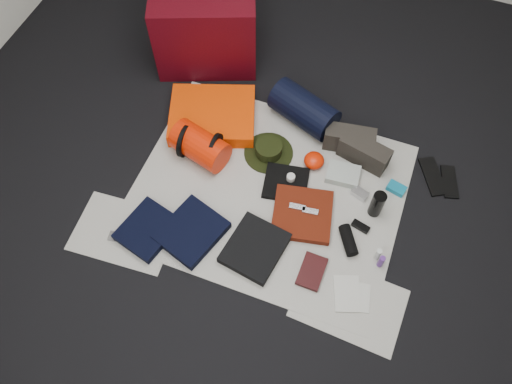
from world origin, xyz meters
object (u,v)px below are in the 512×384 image
(compact_camera, at_px, (360,193))
(paperback_book, at_px, (312,271))
(red_cabinet, at_px, (206,22))
(navy_duffel, at_px, (304,109))
(sleeping_pad, at_px, (212,115))
(water_bottle, at_px, (377,204))
(stuff_sack, at_px, (200,146))

(compact_camera, xyz_separation_m, paperback_book, (-0.12, -0.58, -0.01))
(red_cabinet, height_order, paperback_book, red_cabinet)
(red_cabinet, relative_size, navy_duffel, 1.54)
(compact_camera, bearing_deg, sleeping_pad, -172.85)
(sleeping_pad, distance_m, water_bottle, 1.21)
(red_cabinet, height_order, navy_duffel, red_cabinet)
(stuff_sack, distance_m, paperback_book, 1.03)
(red_cabinet, height_order, stuff_sack, red_cabinet)
(sleeping_pad, bearing_deg, red_cabinet, 115.51)
(paperback_book, bearing_deg, stuff_sack, 151.49)
(compact_camera, bearing_deg, navy_duffel, 158.19)
(red_cabinet, relative_size, compact_camera, 6.71)
(navy_duffel, bearing_deg, stuff_sack, -115.58)
(sleeping_pad, relative_size, compact_camera, 5.50)
(red_cabinet, distance_m, stuff_sack, 0.92)
(water_bottle, distance_m, compact_camera, 0.16)
(sleeping_pad, xyz_separation_m, compact_camera, (1.06, -0.21, -0.03))
(water_bottle, relative_size, paperback_book, 0.96)
(navy_duffel, distance_m, paperback_book, 1.07)
(red_cabinet, bearing_deg, paperback_book, -69.79)
(navy_duffel, distance_m, water_bottle, 0.79)
(red_cabinet, xyz_separation_m, sleeping_pad, (0.27, -0.57, -0.22))
(sleeping_pad, relative_size, paperback_book, 2.72)
(red_cabinet, relative_size, paperback_book, 3.31)
(sleeping_pad, bearing_deg, stuff_sack, -81.70)
(navy_duffel, height_order, compact_camera, navy_duffel)
(red_cabinet, bearing_deg, water_bottle, -52.31)
(stuff_sack, height_order, navy_duffel, navy_duffel)
(red_cabinet, distance_m, sleeping_pad, 0.67)
(navy_duffel, xyz_separation_m, water_bottle, (0.61, -0.51, -0.02))
(sleeping_pad, relative_size, water_bottle, 2.83)
(water_bottle, xyz_separation_m, compact_camera, (-0.11, 0.08, -0.08))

